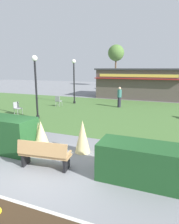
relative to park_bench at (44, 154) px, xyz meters
name	(u,v)px	position (x,y,z in m)	size (l,w,h in m)	color
ground_plane	(44,171)	(0.06, -0.16, -0.48)	(80.00, 80.00, 0.00)	slate
lawn_patch	(117,112)	(0.06, 9.26, -0.48)	(36.00, 12.00, 0.01)	#446B33
park_bench	(44,154)	(0.00, 0.00, 0.00)	(1.75, 0.74, 0.95)	tan
hedge_left	(2,133)	(-2.46, 0.69, 0.20)	(2.80, 1.10, 1.35)	#1E4C23
hedge_right	(138,162)	(2.92, 0.45, 0.07)	(2.29, 1.10, 1.10)	#1E4C23
ornamental_grass_behind_left	(41,136)	(-0.91, 1.13, 0.13)	(0.78, 0.78, 1.22)	#D1BC7F
ornamental_grass_behind_right	(39,137)	(-1.04, 1.15, 0.09)	(0.61, 0.61, 1.15)	#D1BC7F
ornamental_grass_behind_center	(83,136)	(0.62, 1.65, 0.16)	(0.60, 0.60, 1.28)	#D1BC7F
lamppost_mid	(36,79)	(-4.27, 5.45, 2.03)	(0.36, 0.36, 3.97)	black
lamppost_far	(74,76)	(-4.60, 11.47, 2.03)	(0.36, 0.36, 3.97)	black
trash_bin	(160,165)	(3.51, 0.72, -0.03)	(0.52, 0.52, 0.91)	#2D4233
food_kiosk	(139,83)	(0.32, 17.76, 1.11)	(8.85, 5.10, 3.17)	#594C47
cafe_chair_east	(17,107)	(-6.30, 5.87, 0.05)	(0.52, 0.52, 0.89)	gray
cafe_chair_center	(58,100)	(-5.20, 9.60, 0.05)	(0.45, 0.45, 0.89)	gray
person_strolling	(119,97)	(-0.30, 11.21, 0.38)	(0.34, 0.34, 1.69)	#23232D
parked_car_west_slot	(114,85)	(-4.62, 25.47, 0.16)	(4.21, 2.08, 1.20)	silver
parked_car_center_slot	(150,86)	(0.68, 25.46, 0.16)	(4.31, 2.27, 1.20)	#2D6638
tree_center_bg	(116,53)	(-5.81, 30.43, 5.26)	(2.80, 2.80, 7.20)	brown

